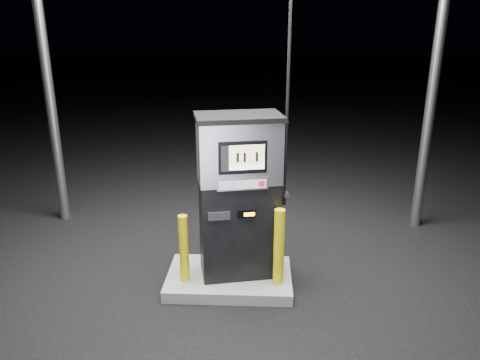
{
  "coord_description": "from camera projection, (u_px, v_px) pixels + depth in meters",
  "views": [
    {
      "loc": [
        0.39,
        -5.34,
        3.28
      ],
      "look_at": [
        0.14,
        0.0,
        1.44
      ],
      "focal_mm": 35.0,
      "sensor_mm": 36.0,
      "label": 1
    }
  ],
  "objects": [
    {
      "name": "fuel_dispenser",
      "position": [
        239.0,
        195.0,
        5.8
      ],
      "size": [
        1.2,
        0.81,
        4.31
      ],
      "rotation": [
        0.0,
        0.0,
        0.21
      ],
      "color": "black",
      "rests_on": "pump_island"
    },
    {
      "name": "bollard_left",
      "position": [
        184.0,
        248.0,
        5.8
      ],
      "size": [
        0.14,
        0.14,
        0.88
      ],
      "primitive_type": "cylinder",
      "rotation": [
        0.0,
        0.0,
        -0.27
      ],
      "color": "#CEBF0B",
      "rests_on": "pump_island"
    },
    {
      "name": "pump_island",
      "position": [
        229.0,
        279.0,
        6.1
      ],
      "size": [
        1.6,
        1.0,
        0.15
      ],
      "primitive_type": "cube",
      "color": "slate",
      "rests_on": "ground"
    },
    {
      "name": "bollard_right",
      "position": [
        279.0,
        247.0,
        5.71
      ],
      "size": [
        0.15,
        0.15,
        0.99
      ],
      "primitive_type": "cylinder",
      "rotation": [
        0.0,
        0.0,
        -0.17
      ],
      "color": "#CEBF0B",
      "rests_on": "pump_island"
    },
    {
      "name": "ground",
      "position": [
        229.0,
        284.0,
        6.13
      ],
      "size": [
        80.0,
        80.0,
        0.0
      ],
      "primitive_type": "plane",
      "color": "black",
      "rests_on": "ground"
    }
  ]
}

